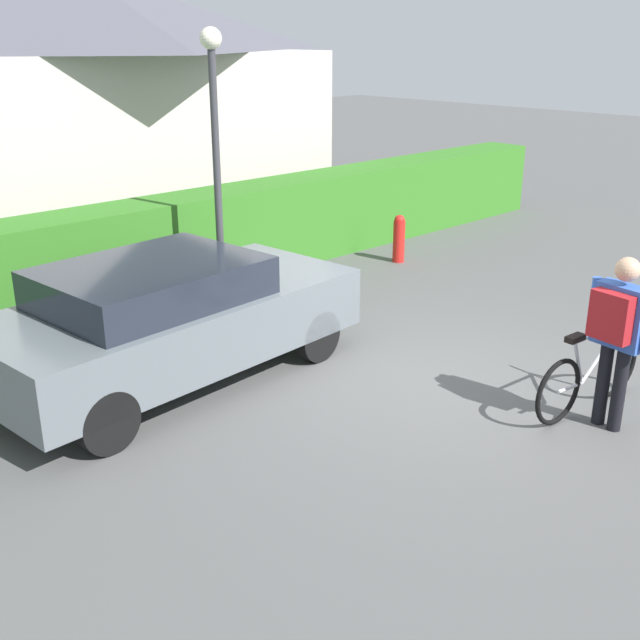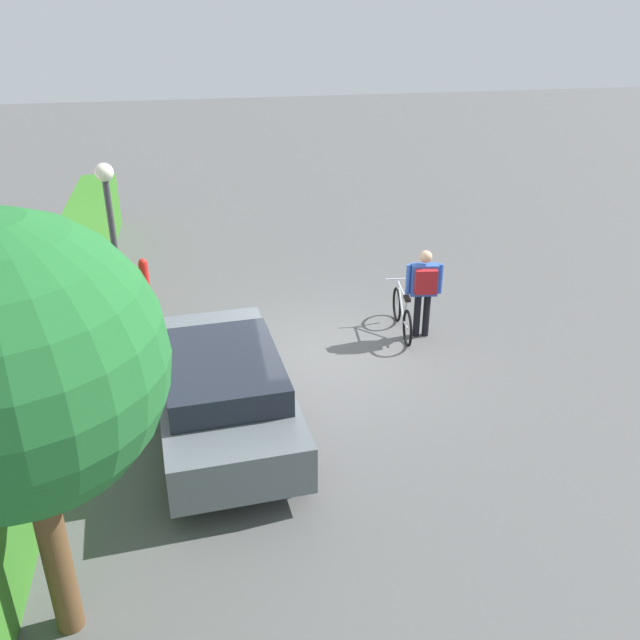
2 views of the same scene
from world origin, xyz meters
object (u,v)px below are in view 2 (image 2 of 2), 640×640
Objects in this scene: person_rider at (424,285)px; street_lamp at (114,245)px; tree_kerbside at (13,366)px; bicycle at (402,314)px; parked_car_near at (222,390)px; fire_hydrant at (144,276)px.

street_lamp is (-0.69, 5.36, 1.40)m from person_rider.
tree_kerbside is (-5.03, 0.32, 0.74)m from street_lamp.
person_rider is at bearing -82.63° from street_lamp.
parked_car_near is at bearing 127.39° from bicycle.
fire_hydrant is (5.46, 1.43, -0.34)m from parked_car_near.
bicycle is 0.38× the size of tree_kerbside.
parked_car_near is 4.44m from tree_kerbside.
tree_kerbside is at bearing 150.90° from parked_car_near.
bicycle is 5.52m from street_lamp.
parked_car_near is 4.49m from bicycle.
person_rider is at bearing -44.77° from tree_kerbside.
street_lamp reaches higher than bicycle.
bicycle is 0.78m from person_rider.
street_lamp is (-0.92, 5.03, 2.08)m from bicycle.
person_rider is 8.34m from tree_kerbside.
bicycle is 1.00× the size of person_rider.
person_rider is at bearing -57.33° from parked_car_near.
bicycle reaches higher than fire_hydrant.
fire_hydrant is at bearing -2.47° from tree_kerbside.
tree_kerbside is 5.65× the size of fire_hydrant.
tree_kerbside is at bearing 138.03° from bicycle.
person_rider is 2.15× the size of fire_hydrant.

